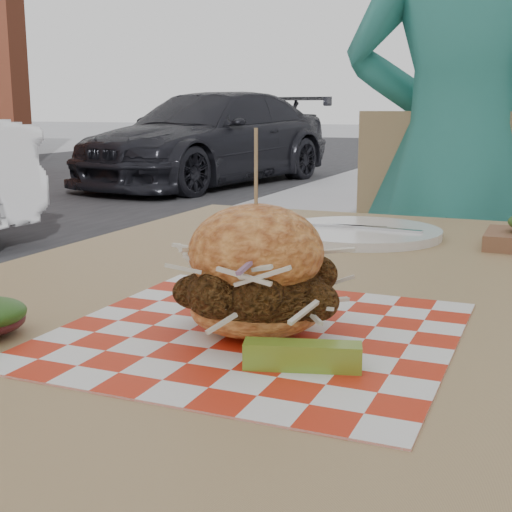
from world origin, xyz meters
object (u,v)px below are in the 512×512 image
object	(u,v)px
diner	(458,159)
sandwich	(256,278)
patio_table	(288,342)
patio_chair	(431,272)
car_dark	(210,138)

from	to	relation	value
diner	sandwich	world-z (taller)	diner
patio_table	patio_chair	size ratio (longest dim) A/B	1.26
diner	car_dark	size ratio (longest dim) A/B	0.42
diner	car_dark	world-z (taller)	diner
sandwich	patio_chair	bearing A→B (deg)	91.10
car_dark	sandwich	size ratio (longest dim) A/B	21.05
diner	patio_chair	world-z (taller)	diner
sandwich	car_dark	bearing A→B (deg)	116.77
patio_chair	sandwich	distance (m)	1.22
patio_chair	sandwich	size ratio (longest dim) A/B	5.01
sandwich	patio_table	bearing A→B (deg)	101.95
patio_chair	car_dark	bearing A→B (deg)	132.70
patio_table	sandwich	size ratio (longest dim) A/B	6.33
diner	patio_chair	distance (m)	0.29
patio_table	diner	bearing A→B (deg)	86.75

